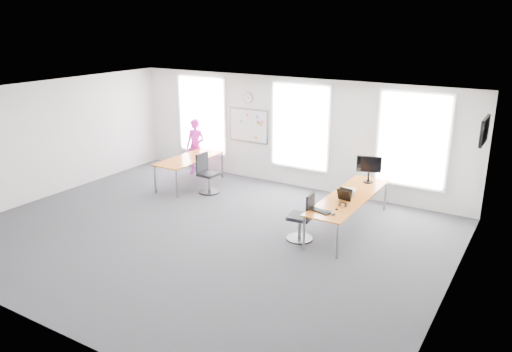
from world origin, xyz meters
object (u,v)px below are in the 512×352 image
Objects in this scene: person at (196,147)px; monitor at (369,167)px; chair_right at (303,219)px; headphones at (343,204)px; keyboard at (320,211)px; desk_right at (349,198)px; chair_left at (207,176)px; desk_left at (190,160)px.

monitor is (5.47, -0.41, 0.32)m from person.
chair_right is 6.56× the size of headphones.
chair_right is 2.28× the size of keyboard.
chair_left is (-4.14, 0.33, -0.25)m from desk_right.
person reaches higher than chair_left.
person is 3.59× the size of keyboard.
person reaches higher than keyboard.
headphones is (4.25, -1.00, 0.34)m from chair_left.
chair_left reaches higher than desk_right.
desk_left is 5.06m from keyboard.
desk_right is at bearing -6.76° from desk_left.
monitor is (0.03, 1.12, 0.44)m from desk_right.
desk_left is 4.67× the size of keyboard.
monitor reaches higher than desk_left.
headphones is at bearing 80.93° from keyboard.
person is 2.58× the size of monitor.
headphones is at bearing -13.99° from desk_left.
desk_left reaches higher than keyboard.
headphones reaches higher than keyboard.
monitor is (4.17, 0.79, 0.69)m from chair_left.
monitor reaches higher than chair_left.
chair_right is at bearing -122.13° from monitor.
desk_left is at bearing 169.97° from monitor.
desk_left is 5.18m from headphones.
chair_right is at bearing -173.31° from keyboard.
desk_left is 4.63m from chair_right.
chair_left is at bearing 174.44° from monitor.
keyboard is at bearing -107.78° from chair_left.
person is (-0.53, 0.95, 0.11)m from desk_left.
monitor is (-0.08, 1.79, 0.35)m from headphones.
chair_left is 4.30m from monitor.
person is at bearing -125.60° from chair_right.
headphones is at bearing 112.97° from chair_right.
keyboard is (5.28, -2.71, -0.06)m from person.
chair_left is 1.64× the size of monitor.
desk_right is 1.44× the size of desk_left.
desk_left is 0.85m from chair_left.
chair_left reaches higher than chair_right.
desk_right is 4.95m from desk_left.
keyboard is at bearing -97.95° from desk_right.
headphones is at bearing -103.66° from monitor.
person is at bearing 165.84° from headphones.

